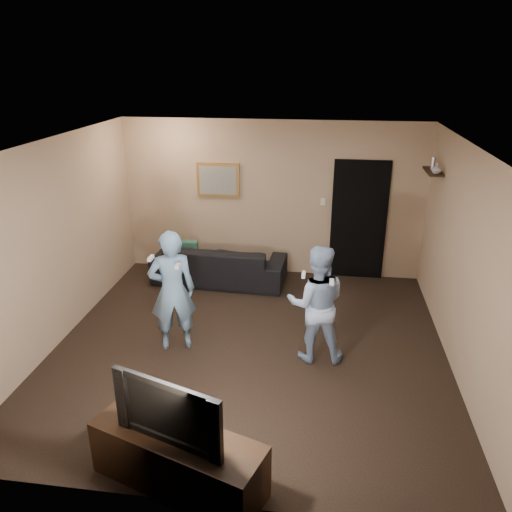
# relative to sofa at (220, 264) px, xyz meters

# --- Properties ---
(ground) EXTENTS (5.00, 5.00, 0.00)m
(ground) POSITION_rel_sofa_xyz_m (0.80, -1.94, -0.32)
(ground) COLOR black
(ground) RESTS_ON ground
(ceiling) EXTENTS (5.00, 5.00, 0.04)m
(ceiling) POSITION_rel_sofa_xyz_m (0.80, -1.94, 2.28)
(ceiling) COLOR silver
(ceiling) RESTS_ON wall_back
(wall_back) EXTENTS (5.00, 0.04, 2.60)m
(wall_back) POSITION_rel_sofa_xyz_m (0.80, 0.56, 0.98)
(wall_back) COLOR tan
(wall_back) RESTS_ON ground
(wall_front) EXTENTS (5.00, 0.04, 2.60)m
(wall_front) POSITION_rel_sofa_xyz_m (0.80, -4.44, 0.98)
(wall_front) COLOR tan
(wall_front) RESTS_ON ground
(wall_left) EXTENTS (0.04, 5.00, 2.60)m
(wall_left) POSITION_rel_sofa_xyz_m (-1.70, -1.94, 0.98)
(wall_left) COLOR tan
(wall_left) RESTS_ON ground
(wall_right) EXTENTS (0.04, 5.00, 2.60)m
(wall_right) POSITION_rel_sofa_xyz_m (3.30, -1.94, 0.98)
(wall_right) COLOR tan
(wall_right) RESTS_ON ground
(sofa) EXTENTS (2.21, 0.95, 0.63)m
(sofa) POSITION_rel_sofa_xyz_m (0.00, 0.00, 0.00)
(sofa) COLOR black
(sofa) RESTS_ON ground
(throw_pillow) EXTENTS (0.41, 0.14, 0.41)m
(throw_pillow) POSITION_rel_sofa_xyz_m (-0.57, 0.00, 0.16)
(throw_pillow) COLOR #194C3E
(throw_pillow) RESTS_ON sofa
(painting_frame) EXTENTS (0.72, 0.05, 0.57)m
(painting_frame) POSITION_rel_sofa_xyz_m (-0.10, 0.53, 1.28)
(painting_frame) COLOR olive
(painting_frame) RESTS_ON wall_back
(painting_canvas) EXTENTS (0.62, 0.01, 0.47)m
(painting_canvas) POSITION_rel_sofa_xyz_m (-0.10, 0.51, 1.28)
(painting_canvas) COLOR slate
(painting_canvas) RESTS_ON painting_frame
(doorway) EXTENTS (0.90, 0.06, 2.00)m
(doorway) POSITION_rel_sofa_xyz_m (2.25, 0.53, 0.68)
(doorway) COLOR black
(doorway) RESTS_ON ground
(light_switch) EXTENTS (0.08, 0.02, 0.12)m
(light_switch) POSITION_rel_sofa_xyz_m (1.65, 0.53, 0.98)
(light_switch) COLOR silver
(light_switch) RESTS_ON wall_back
(wall_shelf) EXTENTS (0.20, 0.60, 0.03)m
(wall_shelf) POSITION_rel_sofa_xyz_m (3.19, -0.14, 1.67)
(wall_shelf) COLOR black
(wall_shelf) RESTS_ON wall_right
(shelf_vase) EXTENTS (0.16, 0.16, 0.14)m
(shelf_vase) POSITION_rel_sofa_xyz_m (3.19, -0.35, 1.76)
(shelf_vase) COLOR #A5A5A9
(shelf_vase) RESTS_ON wall_shelf
(shelf_figurine) EXTENTS (0.06, 0.06, 0.18)m
(shelf_figurine) POSITION_rel_sofa_xyz_m (3.19, -0.08, 1.78)
(shelf_figurine) COLOR silver
(shelf_figurine) RESTS_ON wall_shelf
(tv_console) EXTENTS (1.63, 0.98, 0.56)m
(tv_console) POSITION_rel_sofa_xyz_m (0.53, -4.25, -0.07)
(tv_console) COLOR black
(tv_console) RESTS_ON ground
(television) EXTENTS (1.02, 0.47, 0.60)m
(television) POSITION_rel_sofa_xyz_m (0.53, -4.25, 0.51)
(television) COLOR black
(television) RESTS_ON tv_console
(wii_player_left) EXTENTS (0.68, 0.57, 1.59)m
(wii_player_left) POSITION_rel_sofa_xyz_m (-0.15, -2.08, 0.48)
(wii_player_left) COLOR #6A93B8
(wii_player_left) RESTS_ON ground
(wii_player_right) EXTENTS (0.76, 0.61, 1.49)m
(wii_player_right) POSITION_rel_sofa_xyz_m (1.64, -2.08, 0.43)
(wii_player_right) COLOR #97B4DC
(wii_player_right) RESTS_ON ground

